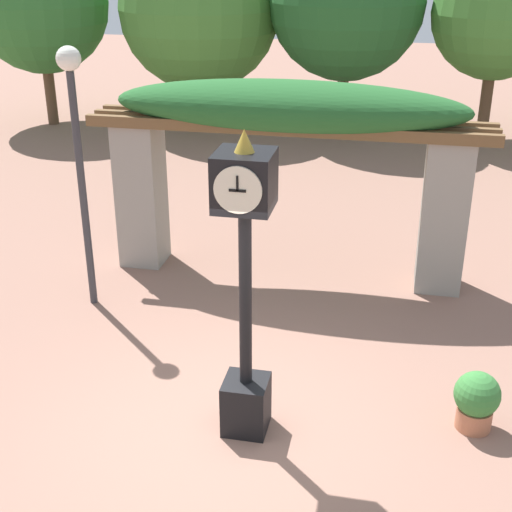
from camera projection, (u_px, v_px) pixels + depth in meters
ground_plane at (224, 428)px, 7.38m from camera, size 60.00×60.00×0.00m
pedestal_clock at (245, 285)px, 6.72m from camera, size 0.52×0.57×3.15m
pergola at (288, 135)px, 9.92m from camera, size 5.67×1.23×2.88m
potted_plant_far_left at (476, 400)px, 7.26m from camera, size 0.47×0.47×0.65m
lamp_post at (76, 133)px, 8.94m from camera, size 0.30×0.30×3.46m
tree_line at (340, 7)px, 17.23m from camera, size 18.93×4.73×5.11m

